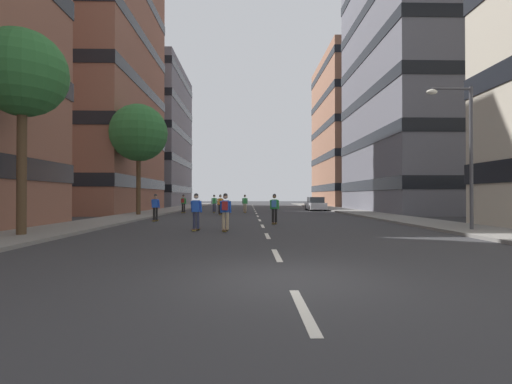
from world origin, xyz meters
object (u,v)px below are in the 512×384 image
object	(u,v)px
street_tree_near	(139,133)
street_tree_mid	(22,74)
skater_2	(155,206)
skater_3	(225,210)
skater_7	(196,210)
streetlamp_right	(463,141)
skater_4	(214,203)
skater_1	(220,204)
skater_0	(183,202)
parked_car_near	(315,204)
skater_5	(245,203)
skater_6	(274,207)

from	to	relation	value
street_tree_near	street_tree_mid	distance (m)	15.75
street_tree_mid	skater_2	distance (m)	11.38
skater_3	skater_7	xyz separation A→B (m)	(-1.41, 0.38, -0.03)
streetlamp_right	skater_4	distance (m)	24.43
skater_1	skater_0	bearing A→B (deg)	134.54
parked_car_near	street_tree_mid	distance (m)	32.26
skater_0	skater_3	world-z (taller)	same
street_tree_near	streetlamp_right	bearing A→B (deg)	-36.52
skater_1	skater_3	bearing A→B (deg)	-84.93
skater_2	skater_4	world-z (taller)	same
skater_7	parked_car_near	bearing A→B (deg)	67.35
skater_5	skater_6	world-z (taller)	same
street_tree_near	skater_3	bearing A→B (deg)	-59.22
street_tree_mid	skater_2	world-z (taller)	street_tree_mid
street_tree_near	streetlamp_right	xyz separation A→B (m)	(18.73, -13.87, -2.64)
streetlamp_right	skater_4	size ratio (longest dim) A/B	3.65
street_tree_near	skater_4	distance (m)	10.32
skater_6	skater_2	bearing A→B (deg)	160.96
skater_7	skater_3	bearing A→B (deg)	-15.04
skater_1	skater_7	xyz separation A→B (m)	(-0.07, -14.68, 0.00)
street_tree_near	skater_2	size ratio (longest dim) A/B	5.06
parked_car_near	street_tree_near	world-z (taller)	street_tree_near
skater_3	skater_6	size ratio (longest dim) A/B	1.00
parked_car_near	skater_2	size ratio (longest dim) A/B	2.47
street_tree_near	skater_1	size ratio (longest dim) A/B	5.06
street_tree_near	streetlamp_right	size ratio (longest dim) A/B	1.38
skater_1	skater_2	bearing A→B (deg)	-114.28
parked_car_near	skater_0	distance (m)	14.97
skater_5	skater_0	bearing A→B (deg)	-173.56
streetlamp_right	skater_1	xyz separation A→B (m)	(-12.20, 15.72, -3.15)
street_tree_near	skater_0	distance (m)	8.59
skater_7	streetlamp_right	bearing A→B (deg)	-4.86
skater_1	skater_2	xyz separation A→B (m)	(-3.63, -8.05, 0.00)
skater_1	skater_4	bearing A→B (deg)	101.61
streetlamp_right	skater_6	bearing A→B (deg)	148.52
street_tree_mid	skater_0	size ratio (longest dim) A/B	4.55
skater_0	skater_2	distance (m)	11.99
parked_car_near	skater_2	bearing A→B (deg)	-127.87
streetlamp_right	skater_7	size ratio (longest dim) A/B	3.65
street_tree_mid	skater_7	distance (m)	8.95
skater_5	skater_7	world-z (taller)	same
skater_5	streetlamp_right	bearing A→B (deg)	-63.58
skater_4	skater_7	size ratio (longest dim) A/B	1.00
skater_0	skater_1	xyz separation A→B (m)	(3.88, -3.94, -0.03)
parked_car_near	street_tree_mid	xyz separation A→B (m)	(-16.54, -27.09, 5.76)
street_tree_mid	skater_0	xyz separation A→B (m)	(2.65, 21.54, -5.44)
skater_4	skater_5	xyz separation A→B (m)	(3.05, 0.00, 0.00)
street_tree_near	skater_0	xyz separation A→B (m)	(2.65, 5.79, -5.77)
skater_3	skater_2	bearing A→B (deg)	125.33
street_tree_near	skater_2	distance (m)	8.97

